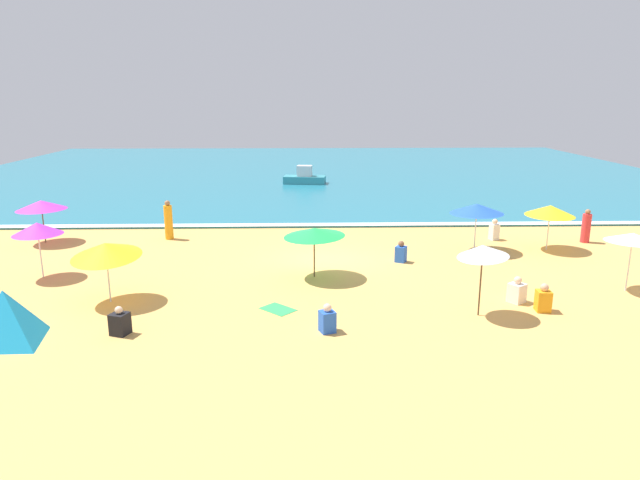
{
  "coord_description": "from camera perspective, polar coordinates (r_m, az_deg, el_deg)",
  "views": [
    {
      "loc": [
        -0.82,
        -22.25,
        6.59
      ],
      "look_at": [
        -0.19,
        0.34,
        0.8
      ],
      "focal_mm": 31.81,
      "sensor_mm": 36.0,
      "label": 1
    }
  ],
  "objects": [
    {
      "name": "beachgoer_8",
      "position": [
        19.67,
        19.19,
        -4.91
      ],
      "size": [
        0.64,
        0.64,
        0.88
      ],
      "color": "white",
      "rests_on": "ground_plane"
    },
    {
      "name": "beach_umbrella_4",
      "position": [
        21.94,
        28.95,
        0.22
      ],
      "size": [
        2.42,
        2.43,
        2.09
      ],
      "color": "silver",
      "rests_on": "ground_plane"
    },
    {
      "name": "beach_umbrella_9",
      "position": [
        28.7,
        -26.25,
        3.18
      ],
      "size": [
        2.24,
        2.23,
        1.99
      ],
      "color": "#4C3823",
      "rests_on": "ground_plane"
    },
    {
      "name": "beach_umbrella_2",
      "position": [
        20.76,
        -0.59,
        0.78
      ],
      "size": [
        2.9,
        2.9,
        1.93
      ],
      "color": "#4C3823",
      "rests_on": "ground_plane"
    },
    {
      "name": "beach_umbrella_8",
      "position": [
        23.14,
        -26.56,
        1.03
      ],
      "size": [
        2.19,
        2.19,
        2.09
      ],
      "color": "silver",
      "rests_on": "ground_plane"
    },
    {
      "name": "beach_umbrella_0",
      "position": [
        25.2,
        15.5,
        3.06
      ],
      "size": [
        3.14,
        3.14,
        2.11
      ],
      "color": "silver",
      "rests_on": "ground_plane"
    },
    {
      "name": "beach_umbrella_1",
      "position": [
        17.67,
        16.06,
        -1.08
      ],
      "size": [
        1.93,
        1.91,
        2.32
      ],
      "color": "#4C3823",
      "rests_on": "ground_plane"
    },
    {
      "name": "beachgoer_1",
      "position": [
        23.23,
        8.14,
        -1.29
      ],
      "size": [
        0.54,
        0.54,
        0.88
      ],
      "color": "blue",
      "rests_on": "ground_plane"
    },
    {
      "name": "beachgoer_0",
      "position": [
        27.74,
        17.12,
        0.93
      ],
      "size": [
        0.46,
        0.46,
        1.0
      ],
      "color": "white",
      "rests_on": "ground_plane"
    },
    {
      "name": "beachgoer_3",
      "position": [
        28.73,
        25.2,
        1.17
      ],
      "size": [
        0.54,
        0.54,
        1.55
      ],
      "color": "red",
      "rests_on": "ground_plane"
    },
    {
      "name": "beachgoer_5",
      "position": [
        27.5,
        -15.0,
        1.85
      ],
      "size": [
        0.49,
        0.49,
        1.85
      ],
      "color": "orange",
      "rests_on": "ground_plane"
    },
    {
      "name": "beach_towel_0",
      "position": [
        18.13,
        -4.25,
        -6.96
      ],
      "size": [
        1.27,
        1.25,
        0.01
      ],
      "color": "green",
      "rests_on": "ground_plane"
    },
    {
      "name": "beachgoer_6",
      "position": [
        17.14,
        -19.48,
        -7.85
      ],
      "size": [
        0.58,
        0.58,
        0.84
      ],
      "color": "black",
      "rests_on": "ground_plane"
    },
    {
      "name": "ocean_water",
      "position": [
        50.68,
        -0.66,
        6.95
      ],
      "size": [
        60.0,
        44.0,
        0.1
      ],
      "primitive_type": "cube",
      "color": "teal",
      "rests_on": "ground_plane"
    },
    {
      "name": "ground_plane",
      "position": [
        23.22,
        0.49,
        -2.12
      ],
      "size": [
        60.0,
        60.0,
        0.0
      ],
      "primitive_type": "plane",
      "color": "#E0A856"
    },
    {
      "name": "beachgoer_2",
      "position": [
        19.15,
        21.55,
        -5.57
      ],
      "size": [
        0.46,
        0.46,
        0.91
      ],
      "color": "orange",
      "rests_on": "ground_plane"
    },
    {
      "name": "beach_umbrella_6",
      "position": [
        19.46,
        -20.75,
        -0.93
      ],
      "size": [
        2.56,
        2.6,
        2.13
      ],
      "color": "silver",
      "rests_on": "ground_plane"
    },
    {
      "name": "wave_breaker_foam",
      "position": [
        29.29,
        0.05,
        1.57
      ],
      "size": [
        57.0,
        0.7,
        0.01
      ],
      "primitive_type": "cube",
      "color": "white",
      "rests_on": "ocean_water"
    },
    {
      "name": "beach_umbrella_3",
      "position": [
        26.47,
        22.14,
        2.77
      ],
      "size": [
        2.35,
        2.36,
        2.01
      ],
      "color": "silver",
      "rests_on": "ground_plane"
    },
    {
      "name": "small_boat_0",
      "position": [
        43.09,
        -1.56,
        6.29
      ],
      "size": [
        3.26,
        1.76,
        1.35
      ],
      "color": "teal",
      "rests_on": "ocean_water"
    },
    {
      "name": "beachgoer_9",
      "position": [
        16.34,
        0.74,
        -8.03
      ],
      "size": [
        0.52,
        0.52,
        0.86
      ],
      "color": "blue",
      "rests_on": "ground_plane"
    },
    {
      "name": "beach_tent",
      "position": [
        17.86,
        -29.06,
        -6.67
      ],
      "size": [
        2.57,
        2.53,
        1.47
      ],
      "color": "#1999D8",
      "rests_on": "ground_plane"
    }
  ]
}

